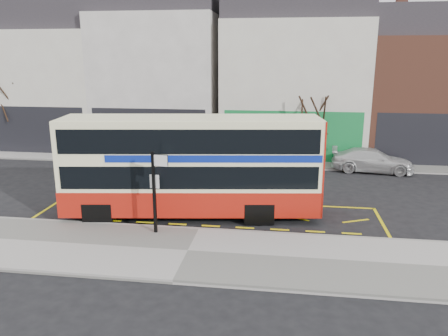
# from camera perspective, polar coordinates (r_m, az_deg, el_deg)

# --- Properties ---
(ground) EXTENTS (120.00, 120.00, 0.00)m
(ground) POSITION_cam_1_polar(r_m,az_deg,el_deg) (16.93, -3.02, -7.84)
(ground) COLOR black
(ground) RESTS_ON ground
(pavement) EXTENTS (40.00, 4.00, 0.15)m
(pavement) POSITION_cam_1_polar(r_m,az_deg,el_deg) (14.84, -4.75, -10.91)
(pavement) COLOR #A29E99
(pavement) RESTS_ON ground
(kerb) EXTENTS (40.00, 0.15, 0.15)m
(kerb) POSITION_cam_1_polar(r_m,az_deg,el_deg) (16.56, -3.28, -8.09)
(kerb) COLOR gray
(kerb) RESTS_ON ground
(far_pavement) EXTENTS (50.00, 3.00, 0.15)m
(far_pavement) POSITION_cam_1_polar(r_m,az_deg,el_deg) (27.28, 1.38, 1.04)
(far_pavement) COLOR #A29E99
(far_pavement) RESTS_ON ground
(road_markings) EXTENTS (14.00, 3.40, 0.01)m
(road_markings) POSITION_cam_1_polar(r_m,az_deg,el_deg) (18.39, -2.07, -5.96)
(road_markings) COLOR yellow
(road_markings) RESTS_ON ground
(terrace_far_left) EXTENTS (8.00, 8.01, 10.80)m
(terrace_far_left) POSITION_cam_1_polar(r_m,az_deg,el_deg) (34.60, -20.95, 10.92)
(terrace_far_left) COLOR silver
(terrace_far_left) RESTS_ON ground
(terrace_left) EXTENTS (8.00, 8.01, 11.80)m
(terrace_left) POSITION_cam_1_polar(r_m,az_deg,el_deg) (31.55, -7.89, 12.37)
(terrace_left) COLOR silver
(terrace_left) RESTS_ON ground
(terrace_green_shop) EXTENTS (9.00, 8.01, 11.30)m
(terrace_green_shop) POSITION_cam_1_polar(r_m,az_deg,el_deg) (30.37, 9.06, 11.77)
(terrace_green_shop) COLOR silver
(terrace_green_shop) RESTS_ON ground
(terrace_right) EXTENTS (9.00, 8.01, 10.30)m
(terrace_right) POSITION_cam_1_polar(r_m,az_deg,el_deg) (31.82, 25.68, 9.77)
(terrace_right) COLOR brown
(terrace_right) RESTS_ON ground
(double_decker_bus) EXTENTS (10.44, 3.72, 4.08)m
(double_decker_bus) POSITION_cam_1_polar(r_m,az_deg,el_deg) (17.58, -4.17, 0.36)
(double_decker_bus) COLOR #FFFAC2
(double_decker_bus) RESTS_ON ground
(bus_stop_post) EXTENTS (0.74, 0.19, 3.02)m
(bus_stop_post) POSITION_cam_1_polar(r_m,az_deg,el_deg) (15.74, -8.92, -2.18)
(bus_stop_post) COLOR black
(bus_stop_post) RESTS_ON pavement
(car_silver) EXTENTS (4.86, 3.21, 1.54)m
(car_silver) POSITION_cam_1_polar(r_m,az_deg,el_deg) (27.54, -12.78, 2.28)
(car_silver) COLOR silver
(car_silver) RESTS_ON ground
(car_grey) EXTENTS (4.58, 2.61, 1.43)m
(car_grey) POSITION_cam_1_polar(r_m,az_deg,el_deg) (25.87, -5.24, 1.69)
(car_grey) COLOR #42464A
(car_grey) RESTS_ON ground
(car_white) EXTENTS (4.66, 2.27, 1.30)m
(car_white) POSITION_cam_1_polar(r_m,az_deg,el_deg) (26.14, 18.78, 0.96)
(car_white) COLOR silver
(car_white) RESTS_ON ground
(street_tree_left) EXTENTS (2.81, 2.81, 6.07)m
(street_tree_left) POSITION_cam_1_polar(r_m,az_deg,el_deg) (32.70, -26.14, 9.04)
(street_tree_left) COLOR #321E16
(street_tree_left) RESTS_ON ground
(street_tree_right) EXTENTS (2.47, 2.47, 5.34)m
(street_tree_right) POSITION_cam_1_polar(r_m,az_deg,el_deg) (26.10, 11.61, 8.08)
(street_tree_right) COLOR #321E16
(street_tree_right) RESTS_ON ground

